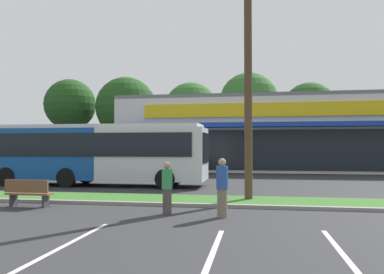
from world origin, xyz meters
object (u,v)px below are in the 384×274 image
Objects in this scene: bus_stop_bench at (28,192)px; pedestrian_by_pole at (222,188)px; car_1 at (43,165)px; utility_pole at (245,42)px; city_bus at (93,153)px; pedestrian_near_bench at (167,188)px; car_2 at (168,166)px.

pedestrian_by_pole is (6.77, -0.84, 0.37)m from bus_stop_bench.
bus_stop_bench is 0.37× the size of car_1.
utility_pole reaches higher than city_bus.
pedestrian_by_pole reaches higher than car_1.
pedestrian_near_bench is (13.05, -14.85, 0.07)m from car_1.
utility_pole is 7.12× the size of pedestrian_near_bench.
city_bus is 9.89m from pedestrian_near_bench.
pedestrian_by_pole is (4.97, -14.31, 0.14)m from car_2.
pedestrian_by_pole is (-0.59, -3.28, -5.20)m from utility_pole.
car_2 is 14.40m from pedestrian_near_bench.
car_1 is at bearing -60.74° from bus_stop_bench.
car_2 reaches higher than bus_stop_bench.
pedestrian_near_bench reaches higher than bus_stop_bench.
pedestrian_near_bench is at bearing -76.98° from car_2.
utility_pole reaches higher than bus_stop_bench.
car_2 is at bearing 116.75° from utility_pole.
car_1 reaches higher than bus_stop_bench.
pedestrian_near_bench is 1.75m from pedestrian_by_pole.
bus_stop_bench is at bearing -83.14° from city_bus.
utility_pole is 2.68× the size of car_2.
car_1 is 9.84m from car_2.
city_bus is 11.21m from pedestrian_by_pole.
car_2 reaches higher than car_1.
car_2 is 2.46× the size of pedestrian_by_pole.
car_2 is at bearing -55.68° from pedestrian_by_pole.
bus_stop_bench is 0.92× the size of pedestrian_by_pole.
utility_pole is at bearing 142.36° from car_1.
car_2 is 2.66× the size of pedestrian_near_bench.
city_bus reaches higher than bus_stop_bench.
utility_pole is 10.49m from city_bus.
car_2 is (2.69, 6.17, -1.03)m from city_bus.
utility_pole reaches higher than car_1.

